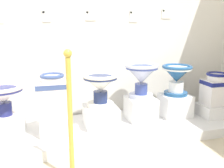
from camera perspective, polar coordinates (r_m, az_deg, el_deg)
The scene contains 20 objects.
wall_back at distance 3.24m, azimuth -0.41°, elevation 17.45°, with size 3.61×0.06×2.95m, color silver.
display_platform at distance 2.99m, azimuth 2.21°, elevation -10.04°, with size 3.01×0.90×0.11m, color white.
plinth_block_rightmost at distance 2.89m, azimuth -23.04°, elevation -9.13°, with size 0.37×0.31×0.15m, color white.
antique_toilet_rightmost at distance 2.79m, azimuth -23.65°, elevation -2.68°, with size 0.40×0.40×0.38m.
plinth_block_squat_floral at distance 2.75m, azimuth -13.00°, elevation -8.99°, with size 0.31×0.29×0.20m, color white.
antique_toilet_squat_floral at distance 2.65m, azimuth -13.35°, elevation -2.38°, with size 0.34×0.26×0.45m.
plinth_block_leftmost at distance 2.88m, azimuth -2.62°, elevation -7.36°, with size 0.37×0.39×0.23m, color white.
antique_toilet_leftmost at distance 2.77m, azimuth -2.70°, elevation -0.22°, with size 0.39×0.39×0.38m.
plinth_block_broad_patterned at distance 3.09m, azimuth 6.56°, elevation -5.54°, with size 0.33×0.35×0.27m, color white.
antique_toilet_broad_patterned at distance 2.99m, azimuth 6.76°, elevation 1.99°, with size 0.40×0.40×0.41m.
plinth_block_central_ornate at distance 3.27m, azimuth 14.23°, elevation -4.76°, with size 0.36×0.31×0.28m, color white.
antique_toilet_central_ornate at distance 3.18m, azimuth 14.61°, elevation 1.88°, with size 0.37×0.37×0.38m.
plinth_block_slender_white at distance 3.46m, azimuth 22.28°, elevation -5.51°, with size 0.38×0.33×0.15m, color white.
antique_toilet_slender_white at distance 3.38m, azimuth 22.70°, elevation -0.88°, with size 0.31×0.26×0.41m.
info_placard_second at distance 3.08m, azimuth -14.80°, elevation 14.89°, with size 0.10×0.01×0.13m.
info_placard_third at distance 3.14m, azimuth -4.87°, elevation 15.41°, with size 0.14×0.01×0.12m.
info_placard_fourth at distance 3.29m, azimuth 4.96°, elevation 15.28°, with size 0.11×0.01×0.14m.
info_placard_fifth at distance 3.48m, azimuth 12.32°, elevation 15.50°, with size 0.13×0.01×0.12m.
decorative_vase_corner at distance 3.75m, azimuth 24.23°, elevation -4.65°, with size 0.22×0.22×0.37m.
stanchion_post_near_left at distance 2.04m, azimuth -9.36°, elevation -12.37°, with size 0.23×0.23×1.07m.
Camera 1 is at (0.85, -0.20, 1.22)m, focal length 39.88 mm.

